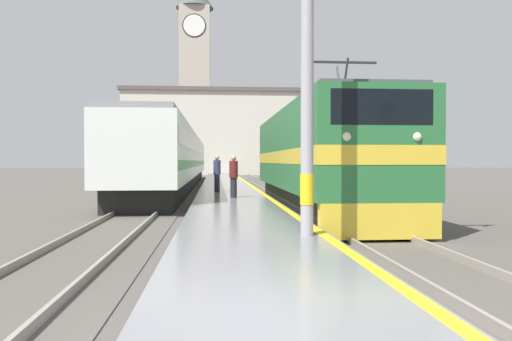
# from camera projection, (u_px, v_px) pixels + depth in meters

# --- Properties ---
(ground_plane) EXTENTS (200.00, 200.00, 0.00)m
(ground_plane) POSITION_uv_depth(u_px,v_px,m) (226.00, 187.00, 34.67)
(ground_plane) COLOR #514C47
(platform) EXTENTS (3.08, 140.00, 0.39)m
(platform) POSITION_uv_depth(u_px,v_px,m) (228.00, 189.00, 29.69)
(platform) COLOR slate
(platform) RESTS_ON ground
(rail_track_near) EXTENTS (2.84, 140.00, 0.16)m
(rail_track_near) POSITION_uv_depth(u_px,v_px,m) (276.00, 191.00, 29.93)
(rail_track_near) COLOR #514C47
(rail_track_near) RESTS_ON ground
(rail_track_far) EXTENTS (2.83, 140.00, 0.16)m
(rail_track_far) POSITION_uv_depth(u_px,v_px,m) (170.00, 192.00, 29.41)
(rail_track_far) COLOR #514C47
(rail_track_far) RESTS_ON ground
(locomotive_train) EXTENTS (2.92, 14.11, 4.73)m
(locomotive_train) POSITION_uv_depth(u_px,v_px,m) (317.00, 159.00, 17.93)
(locomotive_train) COLOR black
(locomotive_train) RESTS_ON ground
(passenger_train) EXTENTS (2.92, 38.66, 3.74)m
(passenger_train) POSITION_uv_depth(u_px,v_px,m) (177.00, 158.00, 35.06)
(passenger_train) COLOR black
(passenger_train) RESTS_ON ground
(catenary_mast) EXTENTS (2.19, 0.27, 8.18)m
(catenary_mast) POSITION_uv_depth(u_px,v_px,m) (311.00, 27.00, 9.66)
(catenary_mast) COLOR #9E9EA3
(catenary_mast) RESTS_ON platform
(person_on_platform) EXTENTS (0.34, 0.34, 1.72)m
(person_on_platform) POSITION_uv_depth(u_px,v_px,m) (217.00, 173.00, 23.48)
(person_on_platform) COLOR #23232D
(person_on_platform) RESTS_ON platform
(second_waiting_passenger) EXTENTS (0.34, 0.34, 1.68)m
(second_waiting_passenger) POSITION_uv_depth(u_px,v_px,m) (234.00, 175.00, 19.76)
(second_waiting_passenger) COLOR #23232D
(second_waiting_passenger) RESTS_ON platform
(clock_tower) EXTENTS (5.63, 5.63, 28.87)m
(clock_tower) POSITION_uv_depth(u_px,v_px,m) (195.00, 72.00, 75.12)
(clock_tower) COLOR #ADA393
(clock_tower) RESTS_ON ground
(station_building) EXTENTS (29.93, 7.08, 11.54)m
(station_building) POSITION_uv_depth(u_px,v_px,m) (233.00, 132.00, 68.42)
(station_building) COLOR beige
(station_building) RESTS_ON ground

